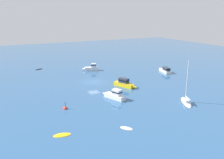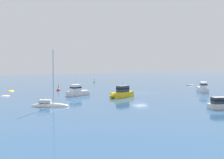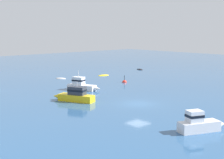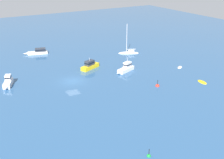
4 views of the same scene
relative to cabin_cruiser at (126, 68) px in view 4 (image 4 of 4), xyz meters
The scene contains 10 objects.
ground_plane 12.28m from the cabin_cruiser, behind, with size 161.35×161.35×0.00m, color #2D5684.
cabin_cruiser is the anchor object (origin of this frame).
cabin_cruiser_1 25.51m from the cabin_cruiser, 119.60° to the left, with size 6.24×2.76×1.50m.
cabin_cruiser_2 7.95m from the cabin_cruiser, 135.94° to the left, with size 5.78×3.43×2.56m.
skiff 16.11m from the cabin_cruiser, 52.85° to the right, with size 1.59×2.60×0.37m.
sloop 13.28m from the cabin_cruiser, 53.65° to the left, with size 5.31×3.63×8.22m.
tender_1 12.60m from the cabin_cruiser, 19.17° to the right, with size 2.17×1.89×0.38m.
powerboat 24.22m from the cabin_cruiser, 168.65° to the left, with size 2.88×4.80×2.00m.
channel_buoy 9.92m from the cabin_cruiser, 85.10° to the right, with size 0.80×0.80×1.63m.
mooring_buoy 29.53m from the cabin_cruiser, 117.48° to the right, with size 0.51×0.51×1.28m.
Camera 4 is at (-19.86, -49.42, 21.92)m, focal length 45.94 mm.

